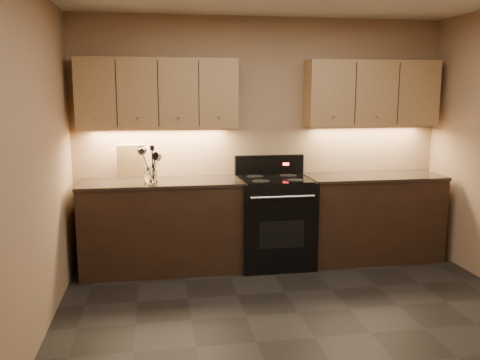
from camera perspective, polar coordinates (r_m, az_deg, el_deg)
name	(u,v)px	position (r m, az deg, el deg)	size (l,w,h in m)	color
floor	(315,337)	(4.02, 8.38, -17.09)	(4.00, 4.00, 0.00)	black
wall_back	(261,140)	(5.55, 2.42, 4.50)	(4.00, 0.04, 2.60)	#A17E5E
wall_left	(20,173)	(3.55, -23.45, 0.72)	(0.04, 4.00, 2.60)	#A17E5E
counter_left	(162,226)	(5.28, -8.78, -5.08)	(1.62, 0.62, 0.93)	black
counter_right	(372,217)	(5.76, 14.57, -4.03)	(1.46, 0.62, 0.93)	black
stove	(274,220)	(5.40, 3.88, -4.52)	(0.76, 0.68, 1.14)	black
upper_cab_left	(158,94)	(5.26, -9.19, 9.55)	(1.60, 0.30, 0.70)	tan
upper_cab_right	(371,94)	(5.74, 14.54, 9.38)	(1.44, 0.30, 0.70)	tan
outlet_plate	(141,159)	(5.45, -11.11, 2.32)	(0.09, 0.01, 0.12)	#B2B5BA
utensil_crock	(151,176)	(5.04, -9.98, 0.41)	(0.16, 0.16, 0.16)	white
cutting_board	(131,161)	(5.41, -12.16, 2.09)	(0.29, 0.02, 0.36)	tan
wooden_spoon	(149,168)	(5.01, -10.21, 1.38)	(0.06, 0.06, 0.29)	tan
black_spoon	(151,167)	(5.04, -10.00, 1.49)	(0.06, 0.06, 0.30)	black
black_turner	(152,163)	(5.00, -9.83, 1.87)	(0.08, 0.08, 0.37)	black
steel_spatula	(152,163)	(5.03, -9.81, 1.89)	(0.08, 0.08, 0.37)	silver
steel_skimmer	(152,165)	(5.00, -9.80, 1.71)	(0.09, 0.09, 0.35)	silver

